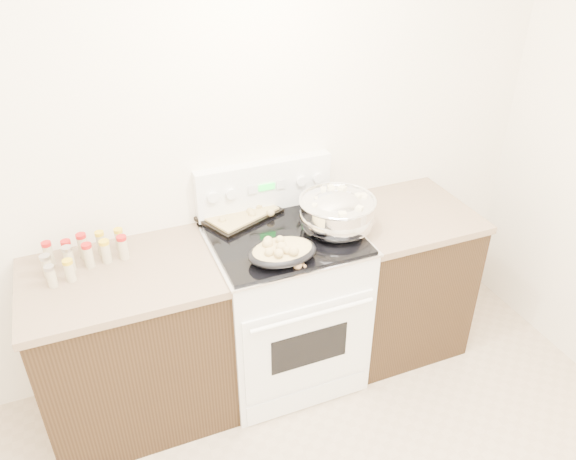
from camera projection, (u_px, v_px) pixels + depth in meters
name	position (u px, v px, depth m)	size (l,w,h in m)	color
room_shell	(373.00, 291.00, 1.25)	(4.10, 3.60, 2.75)	white
counter_left	(134.00, 345.00, 2.88)	(0.93, 0.67, 0.92)	black
counter_right	(397.00, 277.00, 3.38)	(0.73, 0.67, 0.92)	black
kitchen_range	(284.00, 303.00, 3.12)	(0.78, 0.73, 1.22)	white
mixing_bowl	(337.00, 214.00, 2.88)	(0.40, 0.40, 0.23)	silver
roasting_pan	(282.00, 251.00, 2.66)	(0.34, 0.24, 0.11)	black
baking_sheet	(240.00, 213.00, 3.03)	(0.48, 0.42, 0.06)	black
wooden_spoon	(295.00, 261.00, 2.66)	(0.06, 0.26, 0.04)	tan
blue_ladle	(354.00, 227.00, 2.88)	(0.22, 0.19, 0.09)	#89BBCD
spice_jars	(82.00, 254.00, 2.66)	(0.40, 0.24, 0.13)	#BFB28C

